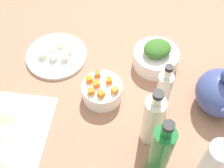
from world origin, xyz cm
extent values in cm
cube|color=#A16E54|center=(0.00, 0.00, 1.50)|extent=(190.00, 190.00, 3.00)
cube|color=white|center=(21.72, -26.70, 3.50)|extent=(31.83, 21.86, 1.00)
cylinder|color=white|center=(-12.18, -22.36, 3.60)|extent=(21.65, 21.65, 1.20)
cylinder|color=white|center=(-14.77, 12.83, 6.01)|extent=(15.52, 15.52, 6.03)
cylinder|color=white|center=(1.88, -2.89, 5.89)|extent=(12.82, 12.82, 5.78)
ellipsoid|color=#3B4984|center=(-1.51, 33.36, 9.31)|extent=(16.34, 15.07, 12.61)
cylinder|color=#3B4984|center=(5.43, 33.36, 10.88)|extent=(5.38, 2.00, 3.93)
cylinder|color=silver|center=(13.59, 13.61, 12.28)|extent=(5.77, 5.77, 18.56)
cylinder|color=silver|center=(13.59, 13.61, 23.16)|extent=(2.59, 2.59, 3.20)
cylinder|color=black|center=(13.59, 13.61, 25.36)|extent=(2.88, 2.88, 1.20)
cylinder|color=silver|center=(2.36, 15.99, 10.67)|extent=(4.49, 4.49, 15.34)
cylinder|color=silver|center=(2.36, 15.99, 20.02)|extent=(2.02, 2.02, 3.36)
cylinder|color=black|center=(2.36, 15.99, 22.30)|extent=(2.24, 2.24, 1.20)
cylinder|color=#1C6B2F|center=(23.85, 16.12, 14.33)|extent=(5.46, 5.46, 22.66)
cylinder|color=#1C6B2F|center=(23.85, 16.12, 27.20)|extent=(2.46, 2.46, 3.09)
cylinder|color=black|center=(23.85, 16.12, 29.35)|extent=(2.73, 2.73, 1.20)
cylinder|color=white|center=(21.28, 30.92, 10.07)|extent=(6.57, 6.57, 14.13)
cube|color=orange|center=(5.40, -2.47, 9.68)|extent=(2.54, 2.54, 1.80)
cube|color=orange|center=(-0.15, -0.92, 9.68)|extent=(2.16, 2.16, 1.80)
cube|color=orange|center=(1.98, -4.51, 9.68)|extent=(2.44, 2.44, 1.80)
cube|color=orange|center=(-1.85, -4.99, 9.68)|extent=(2.20, 2.20, 1.80)
cube|color=orange|center=(3.43, 1.40, 9.68)|extent=(2.53, 2.53, 1.80)
cube|color=orange|center=(4.96, -5.61, 9.68)|extent=(2.42, 2.42, 1.80)
cube|color=orange|center=(0.61, -7.10, 9.68)|extent=(2.47, 2.47, 1.80)
ellipsoid|color=#376A25|center=(-14.77, 12.83, 11.09)|extent=(11.88, 12.31, 4.14)
cube|color=white|center=(-13.18, -24.05, 5.30)|extent=(2.56, 2.56, 2.20)
cube|color=white|center=(-16.37, -21.51, 5.30)|extent=(2.83, 2.83, 2.20)
cube|color=silver|center=(-10.23, -26.51, 5.30)|extent=(3.10, 3.10, 2.20)
cube|color=white|center=(-9.80, -22.49, 5.30)|extent=(3.10, 3.10, 2.20)
cube|color=white|center=(-10.49, -18.53, 5.30)|extent=(2.94, 2.94, 2.20)
cube|color=white|center=(-14.07, -18.30, 5.30)|extent=(2.93, 2.93, 2.20)
pyramid|color=beige|center=(15.25, -30.08, 5.47)|extent=(6.24, 6.31, 2.95)
camera|label=1|loc=(55.20, 9.46, 85.58)|focal=48.45mm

